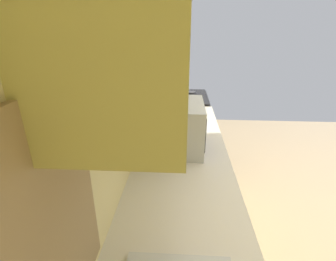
{
  "coord_description": "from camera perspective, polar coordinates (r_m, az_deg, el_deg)",
  "views": [
    {
      "loc": [
        -1.64,
        1.11,
        1.71
      ],
      "look_at": [
        -0.45,
        1.18,
        1.21
      ],
      "focal_mm": 26.54,
      "sensor_mm": 36.0,
      "label": 1
    }
  ],
  "objects": [
    {
      "name": "upper_cabinets",
      "position": [
        1.18,
        -4.05,
        26.51
      ],
      "size": [
        1.55,
        0.31,
        0.65
      ],
      "color": "#CBC162"
    },
    {
      "name": "bowl",
      "position": [
        2.18,
        5.89,
        2.34
      ],
      "size": [
        0.14,
        0.14,
        0.07
      ],
      "color": "gold",
      "rests_on": "counter_run"
    },
    {
      "name": "window_back_wall",
      "position": [
        0.66,
        -25.46,
        -19.87
      ],
      "size": [
        0.46,
        0.02,
        0.61
      ],
      "color": "#997A4C"
    },
    {
      "name": "microwave",
      "position": [
        1.71,
        2.63,
        1.06
      ],
      "size": [
        0.44,
        0.33,
        0.32
      ],
      "color": "#B7BABF",
      "rests_on": "counter_run"
    },
    {
      "name": "ground_plane",
      "position": [
        2.62,
        29.68,
        -21.68
      ],
      "size": [
        6.05,
        6.05,
        0.0
      ],
      "primitive_type": "plane",
      "color": "tan"
    },
    {
      "name": "oven_range",
      "position": [
        3.19,
        3.24,
        -0.06
      ],
      "size": [
        0.72,
        0.62,
        1.1
      ],
      "color": "black",
      "rests_on": "ground_plane"
    },
    {
      "name": "counter_run",
      "position": [
        1.71,
        2.6,
        -24.2
      ],
      "size": [
        2.83,
        0.63,
        0.92
      ],
      "color": "#C3BF61",
      "rests_on": "ground_plane"
    },
    {
      "name": "wall_back",
      "position": [
        1.73,
        -8.78,
        9.07
      ],
      "size": [
        3.9,
        0.12,
        2.62
      ],
      "primitive_type": "cube",
      "color": "#E3CF89",
      "rests_on": "ground_plane"
    }
  ]
}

